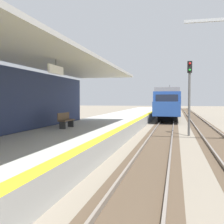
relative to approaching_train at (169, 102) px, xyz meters
The scene contains 6 objects.
station_platform 20.79m from the approaching_train, 102.27° to the right, with size 5.00×80.00×0.91m.
track_pair_nearest_platform 16.38m from the approaching_train, 90.02° to the right, with size 2.34×120.00×0.16m.
track_pair_middle 16.73m from the approaching_train, 78.19° to the right, with size 2.34×120.00×0.16m.
approaching_train is the anchor object (origin of this frame).
rail_signal_post 18.25m from the approaching_train, 84.21° to the right, with size 0.32×0.34×5.20m.
platform_bench 23.69m from the approaching_train, 102.91° to the right, with size 0.45×1.60×0.88m.
Camera 1 is at (2.84, -1.37, 2.54)m, focal length 43.20 mm.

